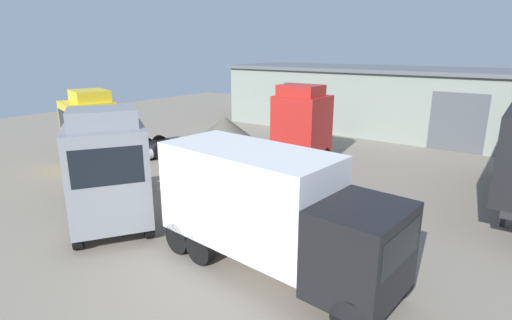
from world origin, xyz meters
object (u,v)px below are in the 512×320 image
at_px(tractor_unit_red, 298,128).
at_px(box_truck_black, 270,207).
at_px(tractor_unit_yellow, 97,130).
at_px(gravel_pile, 225,131).
at_px(traffic_cone, 331,204).
at_px(tractor_unit_grey, 109,174).

xyz_separation_m(tractor_unit_red, box_truck_black, (4.84, -9.63, -0.10)).
distance_m(tractor_unit_red, box_truck_black, 10.78).
distance_m(tractor_unit_red, tractor_unit_yellow, 10.78).
xyz_separation_m(tractor_unit_red, gravel_pile, (-6.35, 1.44, -1.12)).
xyz_separation_m(box_truck_black, gravel_pile, (-11.19, 11.07, -1.02)).
distance_m(gravel_pile, traffic_cone, 12.22).
distance_m(tractor_unit_grey, traffic_cone, 8.37).
relative_size(tractor_unit_yellow, gravel_pile, 1.37).
xyz_separation_m(tractor_unit_yellow, box_truck_black, (13.66, -3.44, 0.03)).
bearing_deg(tractor_unit_grey, tractor_unit_red, 116.48).
relative_size(tractor_unit_grey, traffic_cone, 12.42).
bearing_deg(tractor_unit_yellow, box_truck_black, 93.16).
xyz_separation_m(tractor_unit_red, tractor_unit_yellow, (-8.82, -6.19, -0.13)).
relative_size(gravel_pile, traffic_cone, 8.54).
height_order(tractor_unit_grey, box_truck_black, tractor_unit_grey).
bearing_deg(tractor_unit_yellow, tractor_unit_red, 142.37).
bearing_deg(traffic_cone, box_truck_black, -83.77).
bearing_deg(gravel_pile, traffic_cone, -29.37).
height_order(tractor_unit_grey, traffic_cone, tractor_unit_grey).
height_order(tractor_unit_grey, tractor_unit_yellow, tractor_unit_grey).
xyz_separation_m(tractor_unit_red, tractor_unit_grey, (-1.12, -10.69, -0.01)).
relative_size(box_truck_black, traffic_cone, 13.14).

